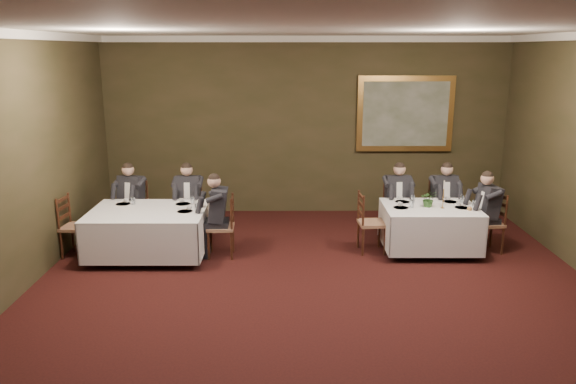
{
  "coord_description": "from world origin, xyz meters",
  "views": [
    {
      "loc": [
        -0.4,
        -6.16,
        3.25
      ],
      "look_at": [
        -0.36,
        2.07,
        1.15
      ],
      "focal_mm": 35.0,
      "sensor_mm": 36.0,
      "label": 1
    }
  ],
  "objects_px": {
    "diner_main_backleft": "(396,209)",
    "chair_main_endright": "(487,235)",
    "candlestick": "(443,198)",
    "diner_main_backright": "(442,209)",
    "table_second": "(149,229)",
    "table_main": "(430,225)",
    "chair_main_backright": "(441,221)",
    "chair_sec_endright": "(222,239)",
    "diner_sec_backright": "(189,209)",
    "diner_sec_backleft": "(133,209)",
    "chair_sec_backright": "(190,221)",
    "diner_sec_endright": "(221,225)",
    "painting": "(405,114)",
    "chair_main_endleft": "(371,235)",
    "chair_sec_backleft": "(134,221)",
    "chair_sec_endleft": "(77,239)",
    "diner_main_endright": "(488,222)",
    "chair_main_backleft": "(396,221)",
    "centerpiece": "(429,198)"
  },
  "relations": [
    {
      "from": "table_second",
      "to": "chair_main_backright",
      "type": "relative_size",
      "value": 1.85
    },
    {
      "from": "chair_sec_backright",
      "to": "diner_sec_backleft",
      "type": "bearing_deg",
      "value": 1.05
    },
    {
      "from": "chair_main_backright",
      "to": "table_second",
      "type": "bearing_deg",
      "value": 5.22
    },
    {
      "from": "table_main",
      "to": "diner_sec_backleft",
      "type": "relative_size",
      "value": 1.14
    },
    {
      "from": "diner_sec_backright",
      "to": "chair_main_backright",
      "type": "bearing_deg",
      "value": -179.07
    },
    {
      "from": "table_second",
      "to": "chair_main_endleft",
      "type": "relative_size",
      "value": 1.85
    },
    {
      "from": "diner_main_backleft",
      "to": "diner_main_backright",
      "type": "relative_size",
      "value": 1.0
    },
    {
      "from": "diner_sec_endright",
      "to": "chair_sec_endleft",
      "type": "distance_m",
      "value": 2.33
    },
    {
      "from": "diner_sec_backright",
      "to": "painting",
      "type": "bearing_deg",
      "value": -158.06
    },
    {
      "from": "table_second",
      "to": "candlestick",
      "type": "height_order",
      "value": "candlestick"
    },
    {
      "from": "chair_main_backleft",
      "to": "diner_sec_endright",
      "type": "relative_size",
      "value": 0.74
    },
    {
      "from": "chair_sec_endright",
      "to": "chair_sec_endleft",
      "type": "distance_m",
      "value": 2.33
    },
    {
      "from": "table_second",
      "to": "chair_sec_backleft",
      "type": "xyz_separation_m",
      "value": [
        -0.49,
        0.95,
        -0.17
      ]
    },
    {
      "from": "diner_main_backright",
      "to": "chair_main_backright",
      "type": "bearing_deg",
      "value": -90.0
    },
    {
      "from": "table_main",
      "to": "diner_sec_backright",
      "type": "distance_m",
      "value": 4.13
    },
    {
      "from": "table_main",
      "to": "diner_sec_endright",
      "type": "height_order",
      "value": "diner_sec_endright"
    },
    {
      "from": "table_main",
      "to": "candlestick",
      "type": "bearing_deg",
      "value": -21.98
    },
    {
      "from": "table_main",
      "to": "diner_main_backright",
      "type": "bearing_deg",
      "value": 61.68
    },
    {
      "from": "table_main",
      "to": "chair_sec_backright",
      "type": "height_order",
      "value": "chair_sec_backright"
    },
    {
      "from": "diner_main_backleft",
      "to": "centerpiece",
      "type": "xyz_separation_m",
      "value": [
        0.36,
        -0.76,
        0.4
      ]
    },
    {
      "from": "diner_main_endright",
      "to": "diner_sec_endright",
      "type": "height_order",
      "value": "same"
    },
    {
      "from": "chair_main_endright",
      "to": "candlestick",
      "type": "xyz_separation_m",
      "value": [
        -0.79,
        -0.06,
        0.65
      ]
    },
    {
      "from": "chair_sec_endright",
      "to": "candlestick",
      "type": "xyz_separation_m",
      "value": [
        3.57,
        0.12,
        0.65
      ]
    },
    {
      "from": "diner_sec_backleft",
      "to": "chair_sec_backright",
      "type": "bearing_deg",
      "value": -164.76
    },
    {
      "from": "diner_main_backleft",
      "to": "chair_main_endright",
      "type": "relative_size",
      "value": 1.35
    },
    {
      "from": "diner_sec_backright",
      "to": "diner_sec_endright",
      "type": "distance_m",
      "value": 1.15
    },
    {
      "from": "diner_sec_backleft",
      "to": "painting",
      "type": "distance_m",
      "value": 5.5
    },
    {
      "from": "chair_main_endright",
      "to": "table_main",
      "type": "bearing_deg",
      "value": 81.24
    },
    {
      "from": "table_second",
      "to": "diner_sec_endright",
      "type": "distance_m",
      "value": 1.16
    },
    {
      "from": "diner_main_endright",
      "to": "chair_sec_backleft",
      "type": "bearing_deg",
      "value": 74.24
    },
    {
      "from": "diner_main_backright",
      "to": "chair_sec_backright",
      "type": "relative_size",
      "value": 1.35
    },
    {
      "from": "diner_main_backleft",
      "to": "diner_sec_endright",
      "type": "relative_size",
      "value": 1.0
    },
    {
      "from": "diner_sec_backright",
      "to": "diner_sec_backleft",
      "type": "bearing_deg",
      "value": 0.37
    },
    {
      "from": "table_main",
      "to": "painting",
      "type": "height_order",
      "value": "painting"
    },
    {
      "from": "chair_sec_backright",
      "to": "diner_main_backleft",
      "type": "bearing_deg",
      "value": -179.25
    },
    {
      "from": "table_second",
      "to": "chair_main_endright",
      "type": "bearing_deg",
      "value": 1.87
    },
    {
      "from": "chair_sec_backleft",
      "to": "diner_sec_endright",
      "type": "height_order",
      "value": "diner_sec_endright"
    },
    {
      "from": "chair_main_endleft",
      "to": "chair_main_endright",
      "type": "distance_m",
      "value": 1.92
    },
    {
      "from": "chair_sec_endleft",
      "to": "chair_sec_backleft",
      "type": "bearing_deg",
      "value": 150.5
    },
    {
      "from": "diner_main_backright",
      "to": "chair_sec_backleft",
      "type": "xyz_separation_m",
      "value": [
        -5.46,
        -0.0,
        -0.23
      ]
    },
    {
      "from": "diner_main_backright",
      "to": "table_second",
      "type": "bearing_deg",
      "value": 5.08
    },
    {
      "from": "diner_main_backleft",
      "to": "chair_main_endright",
      "type": "xyz_separation_m",
      "value": [
        1.36,
        -0.78,
        -0.23
      ]
    },
    {
      "from": "table_second",
      "to": "diner_main_backright",
      "type": "height_order",
      "value": "diner_main_backright"
    },
    {
      "from": "chair_main_endright",
      "to": "chair_sec_endright",
      "type": "distance_m",
      "value": 4.36
    },
    {
      "from": "chair_sec_backright",
      "to": "diner_sec_endright",
      "type": "xyz_separation_m",
      "value": [
        0.66,
        -0.95,
        0.23
      ]
    },
    {
      "from": "chair_main_backleft",
      "to": "table_main",
      "type": "bearing_deg",
      "value": 114.61
    },
    {
      "from": "table_main",
      "to": "chair_main_endright",
      "type": "distance_m",
      "value": 0.98
    },
    {
      "from": "chair_sec_backleft",
      "to": "diner_sec_backright",
      "type": "relative_size",
      "value": 0.74
    },
    {
      "from": "table_second",
      "to": "chair_main_endleft",
      "type": "height_order",
      "value": "chair_main_endleft"
    },
    {
      "from": "chair_main_backleft",
      "to": "chair_main_endright",
      "type": "xyz_separation_m",
      "value": [
        1.36,
        -0.79,
        0.0
      ]
    }
  ]
}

